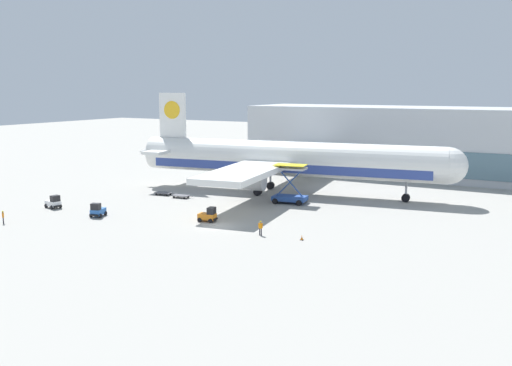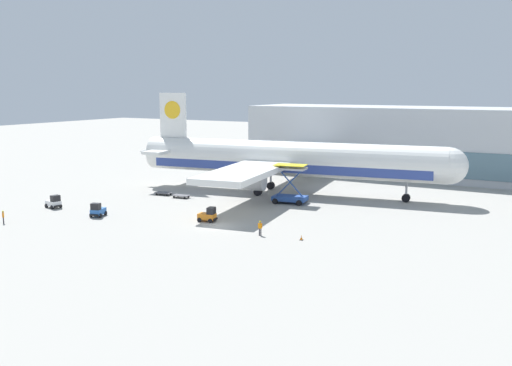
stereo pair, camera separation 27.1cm
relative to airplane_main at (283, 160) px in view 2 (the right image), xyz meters
The scene contains 12 objects.
ground_plane 25.69m from the airplane_main, 82.94° to the right, with size 400.00×400.00×0.00m, color #9E9B93.
terminal_building 40.33m from the airplane_main, 52.08° to the left, with size 90.00×18.20×14.00m.
airplane_main is the anchor object (origin of this frame).
scissor_lift_loader 9.06m from the airplane_main, 55.61° to the right, with size 5.58×4.03×6.10m.
baggage_tug_foreground 32.61m from the airplane_main, 117.11° to the right, with size 2.25×2.75×2.00m.
baggage_tug_mid 24.07m from the airplane_main, 88.61° to the right, with size 2.65×2.00×2.00m.
baggage_tug_far 37.40m from the airplane_main, 131.70° to the right, with size 2.66×2.01×2.00m.
baggage_dolly_lead 21.00m from the airplane_main, 146.28° to the right, with size 3.77×1.81×0.48m.
baggage_dolly_second 18.23m from the airplane_main, 137.13° to the right, with size 3.77×1.81×0.48m.
ground_crew_near 44.43m from the airplane_main, 120.81° to the right, with size 0.46×0.40×1.76m.
ground_crew_far 28.84m from the airplane_main, 68.80° to the right, with size 0.56×0.27×1.85m.
traffic_cone_near 30.79m from the airplane_main, 59.01° to the right, with size 0.40×0.40×0.62m.
Camera 2 is at (40.23, -61.02, 17.93)m, focal length 40.00 mm.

